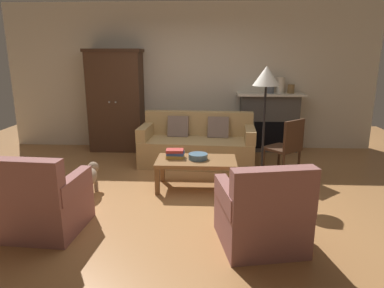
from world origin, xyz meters
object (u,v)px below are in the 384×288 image
object	(u,v)px
couch	(197,145)
fruit_bowl	(198,156)
dog	(90,177)
mantel_vase_cream	(280,85)
armchair_near_right	(262,216)
mantel_vase_bronze	(291,89)
coffee_table	(196,163)
book_stack	(175,154)
floor_lamp	(266,83)
mantel_vase_slate	(271,85)
armchair_near_left	(42,204)
armoire	(116,101)
side_chair_wooden	(287,144)
fireplace	(269,122)

from	to	relation	value
couch	fruit_bowl	world-z (taller)	couch
couch	dog	xyz separation A→B (m)	(-1.39, -1.46, -0.07)
mantel_vase_cream	armchair_near_right	world-z (taller)	mantel_vase_cream
mantel_vase_cream	mantel_vase_bronze	size ratio (longest dim) A/B	1.78
coffee_table	dog	xyz separation A→B (m)	(-1.42, -0.28, -0.12)
coffee_table	book_stack	xyz separation A→B (m)	(-0.30, 0.06, 0.12)
book_stack	floor_lamp	xyz separation A→B (m)	(1.22, 0.05, 0.98)
mantel_vase_slate	armchair_near_left	xyz separation A→B (m)	(-2.88, -3.39, -0.96)
fruit_bowl	dog	bearing A→B (deg)	-168.27
mantel_vase_slate	armchair_near_right	distance (m)	3.73
armoire	armchair_near_right	size ratio (longest dim) A/B	2.15
book_stack	mantel_vase_slate	size ratio (longest dim) A/B	0.83
book_stack	armchair_near_right	distance (m)	1.84
armoire	side_chair_wooden	xyz separation A→B (m)	(2.98, -1.47, -0.46)
side_chair_wooden	floor_lamp	bearing A→B (deg)	-135.23
floor_lamp	side_chair_wooden	bearing A→B (deg)	44.77
armoire	mantel_vase_bronze	bearing A→B (deg)	1.03
fruit_bowl	couch	bearing A→B (deg)	92.53
mantel_vase_slate	fruit_bowl	bearing A→B (deg)	-122.37
mantel_vase_cream	floor_lamp	bearing A→B (deg)	-106.65
floor_lamp	dog	world-z (taller)	floor_lamp
mantel_vase_cream	floor_lamp	world-z (taller)	floor_lamp
mantel_vase_slate	side_chair_wooden	distance (m)	1.71
armoire	side_chair_wooden	bearing A→B (deg)	-26.26
fireplace	fruit_bowl	world-z (taller)	fireplace
armchair_near_left	dog	xyz separation A→B (m)	(0.14, 1.04, -0.07)
armoire	fruit_bowl	bearing A→B (deg)	-50.41
mantel_vase_bronze	floor_lamp	distance (m)	2.12
mantel_vase_cream	side_chair_wooden	distance (m)	1.71
coffee_table	mantel_vase_slate	size ratio (longest dim) A/B	3.58
mantel_vase_cream	fruit_bowl	bearing A→B (deg)	-125.81
book_stack	dog	bearing A→B (deg)	-162.74
fruit_bowl	dog	xyz separation A→B (m)	(-1.44, -0.30, -0.21)
mantel_vase_cream	coffee_table	bearing A→B (deg)	-126.06
coffee_table	mantel_vase_slate	distance (m)	2.62
coffee_table	armchair_near_left	bearing A→B (deg)	-139.70
book_stack	side_chair_wooden	xyz separation A→B (m)	(1.65, 0.48, 0.03)
book_stack	dog	size ratio (longest dim) A/B	0.44
book_stack	side_chair_wooden	world-z (taller)	side_chair_wooden
coffee_table	mantel_vase_cream	distance (m)	2.71
book_stack	fireplace	bearing A→B (deg)	51.22
mantel_vase_slate	dog	world-z (taller)	mantel_vase_slate
armoire	side_chair_wooden	distance (m)	3.35
fireplace	mantel_vase_slate	distance (m)	0.71
fireplace	side_chair_wooden	world-z (taller)	fireplace
mantel_vase_slate	couch	bearing A→B (deg)	-146.57
armchair_near_left	armoire	bearing A→B (deg)	91.14
armchair_near_right	fruit_bowl	bearing A→B (deg)	114.05
armoire	mantel_vase_cream	xyz separation A→B (m)	(3.13, 0.06, 0.30)
fireplace	floor_lamp	world-z (taller)	floor_lamp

